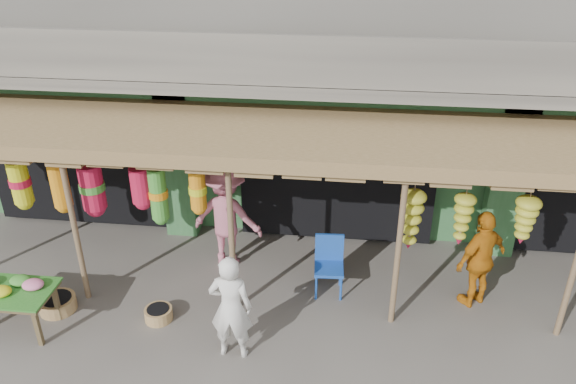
# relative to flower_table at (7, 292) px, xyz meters

# --- Properties ---
(ground) EXTENTS (80.00, 80.00, 0.00)m
(ground) POSITION_rel_flower_table_xyz_m (4.77, 1.06, -0.68)
(ground) COLOR #514C47
(ground) RESTS_ON ground
(building) EXTENTS (16.40, 6.80, 7.00)m
(building) POSITION_rel_flower_table_xyz_m (4.77, 5.92, 2.69)
(building) COLOR gray
(building) RESTS_ON ground
(awning) EXTENTS (14.00, 2.70, 2.79)m
(awning) POSITION_rel_flower_table_xyz_m (4.62, 1.86, 1.89)
(awning) COLOR brown
(awning) RESTS_ON ground
(flower_table) EXTENTS (1.42, 0.84, 0.85)m
(flower_table) POSITION_rel_flower_table_xyz_m (0.00, 0.00, 0.00)
(flower_table) COLOR brown
(flower_table) RESTS_ON ground
(blue_chair) EXTENTS (0.51, 0.52, 1.00)m
(blue_chair) POSITION_rel_flower_table_xyz_m (4.74, 1.57, -0.12)
(blue_chair) COLOR #1948A8
(blue_chair) RESTS_ON ground
(basket_mid) EXTENTS (0.60, 0.60, 0.22)m
(basket_mid) POSITION_rel_flower_table_xyz_m (0.43, 0.49, -0.57)
(basket_mid) COLOR #A18448
(basket_mid) RESTS_ON ground
(basket_right) EXTENTS (0.58, 0.58, 0.20)m
(basket_right) POSITION_rel_flower_table_xyz_m (2.13, 0.45, -0.58)
(basket_right) COLOR olive
(basket_right) RESTS_ON ground
(person_front) EXTENTS (0.61, 0.40, 1.67)m
(person_front) POSITION_rel_flower_table_xyz_m (3.45, -0.14, 0.15)
(person_front) COLOR silver
(person_front) RESTS_ON ground
(person_vendor) EXTENTS (1.05, 0.93, 1.70)m
(person_vendor) POSITION_rel_flower_table_xyz_m (7.13, 1.50, 0.17)
(person_vendor) COLOR #C26F12
(person_vendor) RESTS_ON ground
(person_shopper) EXTENTS (1.34, 0.89, 1.94)m
(person_shopper) POSITION_rel_flower_table_xyz_m (2.89, 2.16, 0.29)
(person_shopper) COLOR #BF657A
(person_shopper) RESTS_ON ground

